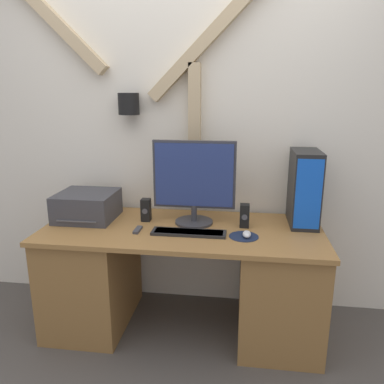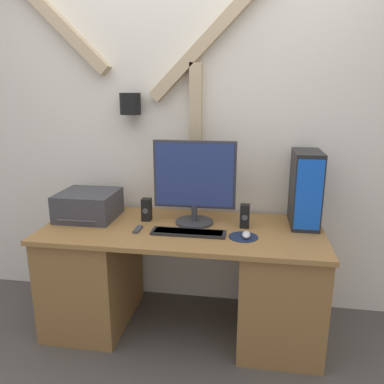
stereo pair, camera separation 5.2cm
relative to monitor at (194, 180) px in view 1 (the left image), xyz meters
The scene contains 12 objects.
ground_plane 1.13m from the monitor, 97.79° to the right, with size 12.00×12.00×0.00m, color #4C4742.
wall_back 0.48m from the monitor, 102.30° to the left, with size 6.40×0.20×2.70m.
desk 0.65m from the monitor, 122.99° to the right, with size 1.79×0.75×0.73m.
monitor is the anchor object (origin of this frame).
keyboard 0.35m from the monitor, 91.54° to the right, with size 0.46×0.12×0.02m.
mousepad 0.49m from the monitor, 31.95° to the right, with size 0.18×0.18×0.00m.
mouse 0.49m from the monitor, 31.78° to the right, with size 0.05×0.09×0.03m.
computer_tower 0.72m from the monitor, ahead, with size 0.17×0.34×0.49m.
printer 0.77m from the monitor, behind, with size 0.38×0.37×0.18m.
speaker_left 0.39m from the monitor, behind, with size 0.06×0.07×0.15m.
speaker_right 0.40m from the monitor, ahead, with size 0.06×0.07×0.15m.
remote_control 0.48m from the monitor, 149.00° to the right, with size 0.03×0.11×0.02m.
Camera 1 is at (0.37, -1.86, 1.57)m, focal length 35.00 mm.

